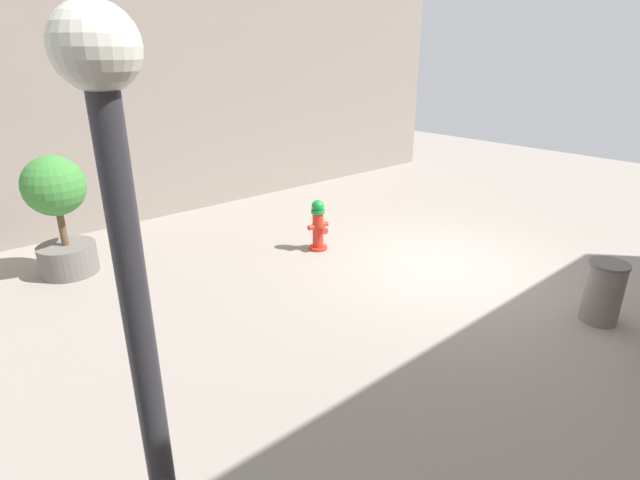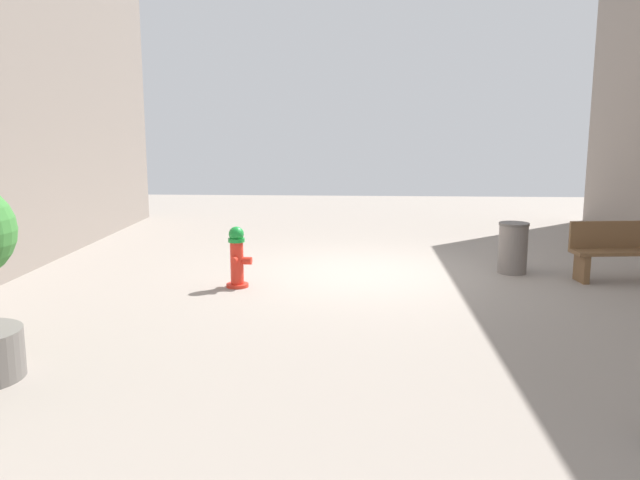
# 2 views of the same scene
# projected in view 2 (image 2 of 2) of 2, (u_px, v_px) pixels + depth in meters

# --- Properties ---
(ground_plane) EXTENTS (23.40, 23.40, 0.00)m
(ground_plane) POSITION_uv_depth(u_px,v_px,m) (366.00, 273.00, 11.05)
(ground_plane) COLOR gray
(fire_hydrant) EXTENTS (0.41, 0.43, 0.95)m
(fire_hydrant) POSITION_uv_depth(u_px,v_px,m) (237.00, 257.00, 10.04)
(fire_hydrant) COLOR red
(fire_hydrant) RESTS_ON ground_plane
(bench_near) EXTENTS (1.51, 0.60, 0.95)m
(bench_near) POSITION_uv_depth(u_px,v_px,m) (617.00, 251.00, 10.46)
(bench_near) COLOR brown
(bench_near) RESTS_ON ground_plane
(trash_bin) EXTENTS (0.50, 0.50, 0.86)m
(trash_bin) POSITION_uv_depth(u_px,v_px,m) (513.00, 248.00, 10.99)
(trash_bin) COLOR slate
(trash_bin) RESTS_ON ground_plane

